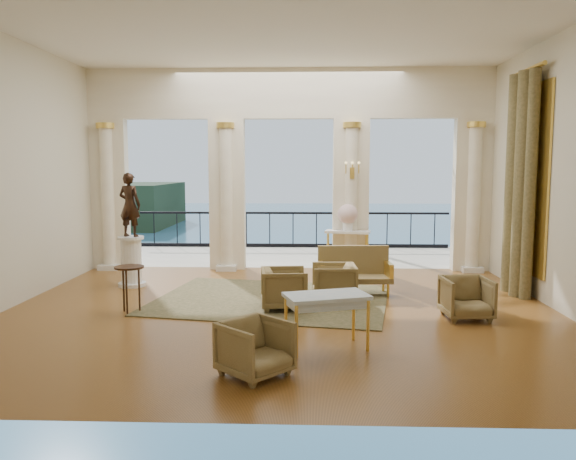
{
  "coord_description": "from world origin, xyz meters",
  "views": [
    {
      "loc": [
        0.45,
        -8.86,
        2.33
      ],
      "look_at": [
        0.1,
        0.6,
        1.27
      ],
      "focal_mm": 35.0,
      "sensor_mm": 36.0,
      "label": 1
    }
  ],
  "objects_px": {
    "console_table": "(347,238)",
    "pedestal": "(131,262)",
    "armchair_d": "(284,286)",
    "statue": "(130,205)",
    "settee": "(354,271)",
    "armchair_b": "(467,296)",
    "armchair_c": "(334,281)",
    "side_table": "(129,273)",
    "armchair_a": "(255,346)",
    "game_table": "(327,300)"
  },
  "relations": [
    {
      "from": "console_table",
      "to": "pedestal",
      "type": "bearing_deg",
      "value": -146.53
    },
    {
      "from": "armchair_d",
      "to": "statue",
      "type": "xyz_separation_m",
      "value": [
        -3.07,
        1.66,
        1.23
      ]
    },
    {
      "from": "settee",
      "to": "statue",
      "type": "distance_m",
      "value": 4.5
    },
    {
      "from": "armchair_d",
      "to": "console_table",
      "type": "relative_size",
      "value": 0.72
    },
    {
      "from": "armchair_b",
      "to": "armchair_c",
      "type": "distance_m",
      "value": 2.21
    },
    {
      "from": "armchair_b",
      "to": "armchair_c",
      "type": "height_order",
      "value": "armchair_c"
    },
    {
      "from": "statue",
      "to": "side_table",
      "type": "bearing_deg",
      "value": 122.47
    },
    {
      "from": "armchair_d",
      "to": "pedestal",
      "type": "relative_size",
      "value": 0.76
    },
    {
      "from": "armchair_b",
      "to": "armchair_c",
      "type": "relative_size",
      "value": 0.96
    },
    {
      "from": "armchair_d",
      "to": "armchair_c",
      "type": "bearing_deg",
      "value": -68.42
    },
    {
      "from": "armchair_a",
      "to": "statue",
      "type": "xyz_separation_m",
      "value": [
        -2.88,
        4.67,
        1.26
      ]
    },
    {
      "from": "armchair_b",
      "to": "side_table",
      "type": "height_order",
      "value": "side_table"
    },
    {
      "from": "armchair_d",
      "to": "side_table",
      "type": "relative_size",
      "value": 0.99
    },
    {
      "from": "armchair_a",
      "to": "game_table",
      "type": "distance_m",
      "value": 1.31
    },
    {
      "from": "armchair_c",
      "to": "game_table",
      "type": "bearing_deg",
      "value": -7.01
    },
    {
      "from": "armchair_c",
      "to": "game_table",
      "type": "relative_size",
      "value": 0.64
    },
    {
      "from": "armchair_d",
      "to": "console_table",
      "type": "bearing_deg",
      "value": -26.81
    },
    {
      "from": "armchair_c",
      "to": "statue",
      "type": "distance_m",
      "value": 4.28
    },
    {
      "from": "settee",
      "to": "pedestal",
      "type": "relative_size",
      "value": 1.38
    },
    {
      "from": "pedestal",
      "to": "console_table",
      "type": "height_order",
      "value": "pedestal"
    },
    {
      "from": "console_table",
      "to": "side_table",
      "type": "distance_m",
      "value": 5.25
    },
    {
      "from": "armchair_d",
      "to": "statue",
      "type": "height_order",
      "value": "statue"
    },
    {
      "from": "armchair_a",
      "to": "side_table",
      "type": "distance_m",
      "value": 3.51
    },
    {
      "from": "console_table",
      "to": "game_table",
      "type": "bearing_deg",
      "value": -84.46
    },
    {
      "from": "armchair_b",
      "to": "armchair_a",
      "type": "bearing_deg",
      "value": -144.81
    },
    {
      "from": "console_table",
      "to": "armchair_b",
      "type": "bearing_deg",
      "value": -55.64
    },
    {
      "from": "armchair_a",
      "to": "settee",
      "type": "relative_size",
      "value": 0.51
    },
    {
      "from": "game_table",
      "to": "armchair_d",
      "type": "bearing_deg",
      "value": 89.23
    },
    {
      "from": "statue",
      "to": "armchair_b",
      "type": "bearing_deg",
      "value": 175.36
    },
    {
      "from": "settee",
      "to": "game_table",
      "type": "bearing_deg",
      "value": -104.8
    },
    {
      "from": "game_table",
      "to": "pedestal",
      "type": "bearing_deg",
      "value": 117.05
    },
    {
      "from": "armchair_b",
      "to": "armchair_c",
      "type": "bearing_deg",
      "value": 150.06
    },
    {
      "from": "pedestal",
      "to": "armchair_c",
      "type": "bearing_deg",
      "value": -17.34
    },
    {
      "from": "statue",
      "to": "console_table",
      "type": "bearing_deg",
      "value": -143.19
    },
    {
      "from": "armchair_b",
      "to": "statue",
      "type": "bearing_deg",
      "value": 155.49
    },
    {
      "from": "console_table",
      "to": "armchair_d",
      "type": "bearing_deg",
      "value": -98.49
    },
    {
      "from": "game_table",
      "to": "statue",
      "type": "height_order",
      "value": "statue"
    },
    {
      "from": "settee",
      "to": "statue",
      "type": "height_order",
      "value": "statue"
    },
    {
      "from": "pedestal",
      "to": "side_table",
      "type": "distance_m",
      "value": 2.11
    },
    {
      "from": "game_table",
      "to": "pedestal",
      "type": "relative_size",
      "value": 1.19
    },
    {
      "from": "armchair_b",
      "to": "statue",
      "type": "height_order",
      "value": "statue"
    },
    {
      "from": "game_table",
      "to": "statue",
      "type": "relative_size",
      "value": 0.94
    },
    {
      "from": "armchair_a",
      "to": "armchair_b",
      "type": "xyz_separation_m",
      "value": [
        3.03,
        2.49,
        0.01
      ]
    },
    {
      "from": "armchair_a",
      "to": "settee",
      "type": "distance_m",
      "value": 4.4
    },
    {
      "from": "armchair_c",
      "to": "settee",
      "type": "bearing_deg",
      "value": 148.07
    },
    {
      "from": "pedestal",
      "to": "statue",
      "type": "height_order",
      "value": "statue"
    },
    {
      "from": "armchair_b",
      "to": "settee",
      "type": "relative_size",
      "value": 0.53
    },
    {
      "from": "armchair_a",
      "to": "console_table",
      "type": "xyz_separation_m",
      "value": [
        1.46,
        6.35,
        0.42
      ]
    },
    {
      "from": "armchair_d",
      "to": "game_table",
      "type": "relative_size",
      "value": 0.64
    },
    {
      "from": "side_table",
      "to": "armchair_d",
      "type": "bearing_deg",
      "value": 8.12
    }
  ]
}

